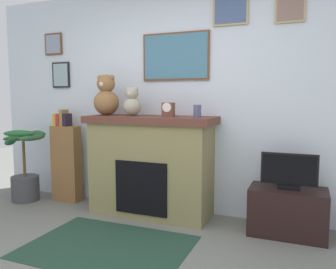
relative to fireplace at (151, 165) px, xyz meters
name	(u,v)px	position (x,y,z in m)	size (l,w,h in m)	color
back_wall	(182,100)	(0.26, 0.32, 0.74)	(5.20, 0.15, 2.60)	silver
fireplace	(151,165)	(0.00, 0.00, 0.00)	(1.46, 0.58, 1.13)	olive
bookshelf	(66,161)	(-1.23, 0.06, -0.04)	(0.37, 0.16, 1.18)	brown
potted_plant	(25,174)	(-1.73, -0.14, -0.22)	(0.59, 0.59, 0.94)	#3F3F44
tv_stand	(287,212)	(1.48, -0.04, -0.34)	(0.72, 0.40, 0.46)	black
television	(289,172)	(1.48, -0.04, 0.05)	(0.52, 0.14, 0.35)	black
area_rug	(108,246)	(0.00, -0.94, -0.57)	(1.44, 1.06, 0.01)	#1F3C2E
candle_jar	(197,111)	(0.55, -0.02, 0.62)	(0.08, 0.08, 0.13)	#4C517A
mantel_clock	(168,109)	(0.22, -0.02, 0.64)	(0.13, 0.09, 0.15)	brown
teddy_bear_tan	(106,97)	(-0.56, -0.02, 0.77)	(0.29, 0.29, 0.47)	olive
teddy_bear_cream	(132,103)	(-0.22, -0.02, 0.71)	(0.20, 0.20, 0.33)	#A4A088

